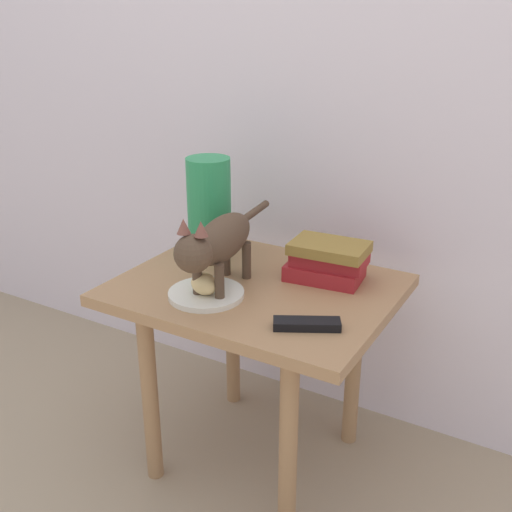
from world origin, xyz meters
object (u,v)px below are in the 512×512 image
green_vase (209,208)px  bread_roll (204,284)px  book_stack (328,261)px  side_table (256,314)px  tv_remote (307,324)px  cat (218,242)px  plate (206,294)px

green_vase → bread_roll: bearing=-58.9°
book_stack → green_vase: 0.37m
side_table → green_vase: green_vase is taller
bread_roll → tv_remote: 0.28m
side_table → tv_remote: tv_remote is taller
green_vase → tv_remote: 0.52m
side_table → bread_roll: 0.19m
side_table → tv_remote: bearing=-33.8°
cat → book_stack: bearing=45.3°
side_table → bread_roll: (-0.07, -0.13, 0.13)m
side_table → plate: plate is taller
book_stack → tv_remote: book_stack is taller
book_stack → green_vase: size_ratio=0.76×
green_vase → tv_remote: green_vase is taller
cat → green_vase: size_ratio=1.68×
side_table → book_stack: (0.14, 0.12, 0.14)m
green_vase → book_stack: bearing=1.4°
plate → cat: size_ratio=0.39×
bread_roll → green_vase: bearing=121.1°
cat → green_vase: green_vase is taller
bread_roll → cat: bearing=79.8°
bread_roll → cat: size_ratio=0.17×
plate → tv_remote: 0.29m
side_table → bread_roll: bearing=-117.8°
plate → tv_remote: size_ratio=1.26×
book_stack → tv_remote: size_ratio=1.44×
plate → book_stack: book_stack is taller
book_stack → green_vase: (-0.36, -0.01, 0.09)m
tv_remote → side_table: bearing=118.0°
side_table → plate: size_ratio=3.70×
side_table → book_stack: bearing=40.8°
book_stack → tv_remote: (0.07, -0.27, -0.04)m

